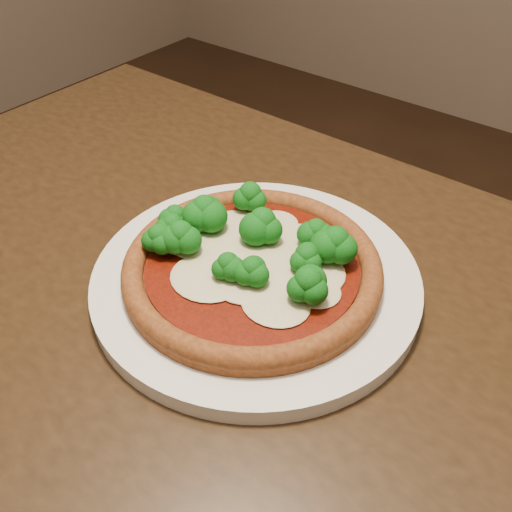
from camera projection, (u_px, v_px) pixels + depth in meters
The scene contains 3 objects.
dining_table at pixel (226, 374), 0.65m from camera, with size 1.11×0.73×0.75m.
plate at pixel (256, 279), 0.59m from camera, with size 0.34×0.34×0.02m, color silver.
pizza at pixel (251, 259), 0.58m from camera, with size 0.26×0.26×0.06m.
Camera 1 is at (0.36, -0.38, 1.16)m, focal length 40.00 mm.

